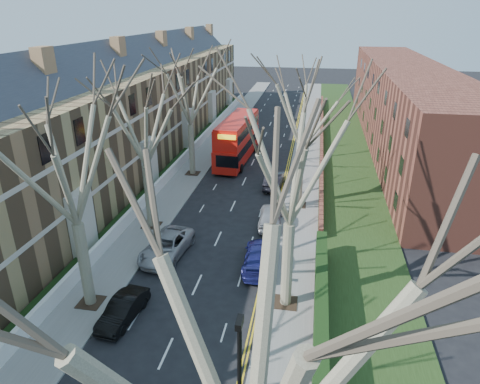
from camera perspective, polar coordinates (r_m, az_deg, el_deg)
The scene contains 19 objects.
pavement_left at distance 55.78m, azimuth -3.49°, elevation 6.40°, with size 3.00×102.00×0.12m, color slate.
pavement_right at distance 54.32m, azimuth 8.99°, elevation 5.69°, with size 3.00×102.00×0.12m, color slate.
terrace_left at distance 49.51m, azimuth -14.62°, elevation 10.08°, with size 9.70×78.00×13.60m.
flats_right at distance 57.99m, azimuth 21.00°, elevation 10.60°, with size 13.97×54.00×10.00m.
wall_hedge_right at distance 21.19m, azimuth 10.63°, elevation -22.58°, with size 0.70×24.00×1.80m.
front_wall_left at distance 48.70m, azimuth -7.58°, elevation 4.40°, with size 0.30×78.00×1.00m.
grass_verge_right at distance 54.42m, azimuth 13.74°, elevation 5.44°, with size 6.00×102.00×0.06m.
tree_left_mid at distance 23.52m, azimuth -22.27°, elevation 5.13°, with size 10.50×10.50×14.71m.
tree_left_far at distance 32.17m, azimuth -13.00°, elevation 10.20°, with size 10.15×10.15×14.22m.
tree_left_dist at distance 43.21m, azimuth -6.87°, elevation 14.27°, with size 10.50×10.50×14.71m.
tree_right_near at distance 9.39m, azimuth 1.52°, elevation -19.13°, with size 10.85×10.85×15.20m.
tree_right_mid at distance 21.92m, azimuth 7.10°, elevation 5.47°, with size 10.50×10.50×14.71m.
tree_right_far at distance 35.56m, azimuth 8.52°, elevation 11.74°, with size 10.15×10.15×14.22m.
double_decker_bus at distance 48.92m, azimuth -0.35°, elevation 6.87°, with size 3.43×11.77×4.84m.
car_left_mid at distance 25.71m, azimuth -15.34°, elevation -14.89°, with size 1.39×3.97×1.31m, color black.
car_left_far at distance 30.86m, azimuth -9.77°, elevation -7.12°, with size 2.51×5.43×1.51m, color #98979C.
car_right_near at distance 29.25m, azimuth 2.68°, elevation -8.59°, with size 2.14×5.26×1.53m, color navy.
car_right_mid at distance 34.65m, azimuth 4.13°, elevation -3.18°, with size 1.88×4.66×1.59m, color #92939A.
car_right_far at distance 42.02m, azimuth 4.56°, elevation 1.62°, with size 1.59×4.56×1.50m, color black.
Camera 1 is at (6.69, -12.87, 16.18)m, focal length 32.00 mm.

